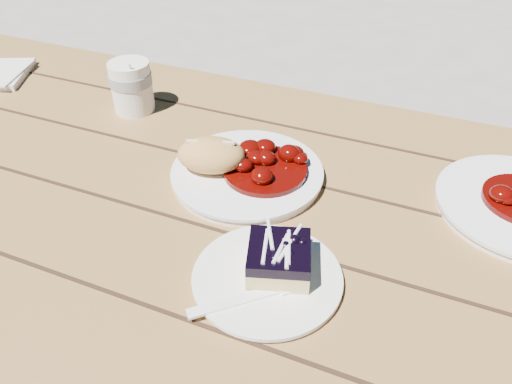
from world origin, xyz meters
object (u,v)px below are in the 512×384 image
at_px(main_plate, 247,174).
at_px(coffee_cup, 132,87).
at_px(bread_roll, 211,155).
at_px(dessert_plate, 267,278).
at_px(picnic_table, 156,242).
at_px(blueberry_cake, 279,258).

bearing_deg(main_plate, coffee_cup, 157.13).
height_order(bread_roll, coffee_cup, coffee_cup).
relative_size(bread_roll, coffee_cup, 1.10).
height_order(bread_roll, dessert_plate, bread_roll).
xyz_separation_m(main_plate, coffee_cup, (-0.31, 0.13, 0.04)).
bearing_deg(coffee_cup, main_plate, -22.87).
bearing_deg(dessert_plate, bread_roll, 133.36).
bearing_deg(bread_roll, picnic_table, -162.17).
relative_size(picnic_table, bread_roll, 17.97).
xyz_separation_m(main_plate, bread_roll, (-0.05, -0.02, 0.04)).
xyz_separation_m(picnic_table, main_plate, (0.17, 0.06, 0.17)).
bearing_deg(dessert_plate, picnic_table, 153.02).
bearing_deg(dessert_plate, main_plate, 119.89).
distance_m(main_plate, bread_roll, 0.07).
relative_size(main_plate, bread_roll, 2.23).
height_order(picnic_table, bread_roll, bread_roll).
height_order(main_plate, coffee_cup, coffee_cup).
height_order(dessert_plate, blueberry_cake, blueberry_cake).
distance_m(bread_roll, coffee_cup, 0.29).
height_order(picnic_table, coffee_cup, coffee_cup).
height_order(picnic_table, main_plate, main_plate).
distance_m(blueberry_cake, coffee_cup, 0.53).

